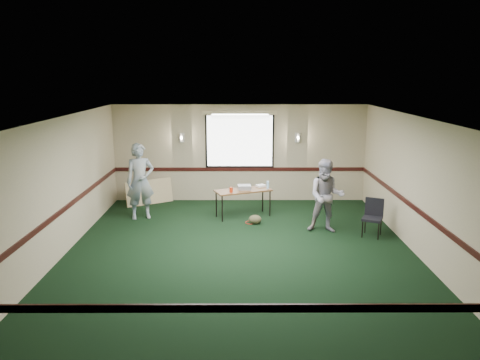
{
  "coord_description": "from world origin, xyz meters",
  "views": [
    {
      "loc": [
        -0.03,
        -8.86,
        3.51
      ],
      "look_at": [
        0.0,
        1.3,
        1.2
      ],
      "focal_mm": 35.0,
      "sensor_mm": 36.0,
      "label": 1
    }
  ],
  "objects_px": {
    "projector": "(244,187)",
    "person_left": "(140,181)",
    "person_right": "(326,196)",
    "conference_chair": "(373,214)",
    "folding_table": "(243,192)"
  },
  "relations": [
    {
      "from": "folding_table",
      "to": "projector",
      "type": "height_order",
      "value": "projector"
    },
    {
      "from": "folding_table",
      "to": "projector",
      "type": "distance_m",
      "value": 0.12
    },
    {
      "from": "folding_table",
      "to": "person_right",
      "type": "xyz_separation_m",
      "value": [
        1.86,
        -1.16,
        0.19
      ]
    },
    {
      "from": "conference_chair",
      "to": "folding_table",
      "type": "bearing_deg",
      "value": 178.72
    },
    {
      "from": "projector",
      "to": "person_left",
      "type": "bearing_deg",
      "value": 178.94
    },
    {
      "from": "folding_table",
      "to": "person_right",
      "type": "relative_size",
      "value": 0.89
    },
    {
      "from": "conference_chair",
      "to": "person_left",
      "type": "relative_size",
      "value": 0.44
    },
    {
      "from": "projector",
      "to": "person_left",
      "type": "distance_m",
      "value": 2.57
    },
    {
      "from": "person_left",
      "to": "person_right",
      "type": "relative_size",
      "value": 1.12
    },
    {
      "from": "folding_table",
      "to": "conference_chair",
      "type": "xyz_separation_m",
      "value": [
        2.86,
        -1.41,
        -0.16
      ]
    },
    {
      "from": "folding_table",
      "to": "projector",
      "type": "xyz_separation_m",
      "value": [
        0.03,
        0.05,
        0.1
      ]
    },
    {
      "from": "person_left",
      "to": "person_right",
      "type": "bearing_deg",
      "value": -32.18
    },
    {
      "from": "conference_chair",
      "to": "person_right",
      "type": "bearing_deg",
      "value": -169.08
    },
    {
      "from": "person_left",
      "to": "folding_table",
      "type": "bearing_deg",
      "value": -16.19
    },
    {
      "from": "projector",
      "to": "person_left",
      "type": "height_order",
      "value": "person_left"
    }
  ]
}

